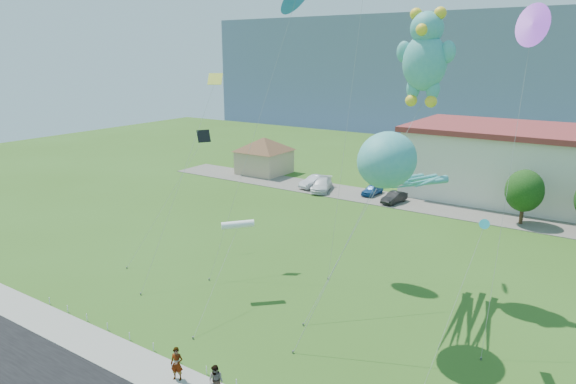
{
  "coord_description": "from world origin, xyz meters",
  "views": [
    {
      "loc": [
        17.43,
        -18.35,
        16.16
      ],
      "look_at": [
        -0.09,
        8.0,
        7.6
      ],
      "focal_mm": 32.0,
      "sensor_mm": 36.0,
      "label": 1
    }
  ],
  "objects_px": {
    "pedestrian_right": "(216,381)",
    "parked_car_blue": "(372,190)",
    "pavilion": "(264,152)",
    "parked_car_black": "(394,197)",
    "pedestrian_left": "(177,364)",
    "parked_car_white": "(322,185)",
    "parked_car_silver": "(315,182)",
    "teddy_bear_kite": "(425,55)",
    "octopus_kite": "(396,169)"
  },
  "relations": [
    {
      "from": "parked_car_silver",
      "to": "parked_car_black",
      "type": "distance_m",
      "value": 10.91
    },
    {
      "from": "pavilion",
      "to": "octopus_kite",
      "type": "bearing_deg",
      "value": -43.35
    },
    {
      "from": "pedestrian_left",
      "to": "parked_car_silver",
      "type": "bearing_deg",
      "value": 87.04
    },
    {
      "from": "parked_car_white",
      "to": "teddy_bear_kite",
      "type": "xyz_separation_m",
      "value": [
        18.11,
        -18.29,
        15.29
      ]
    },
    {
      "from": "pedestrian_right",
      "to": "teddy_bear_kite",
      "type": "distance_m",
      "value": 23.86
    },
    {
      "from": "parked_car_white",
      "to": "pavilion",
      "type": "bearing_deg",
      "value": 142.52
    },
    {
      "from": "parked_car_silver",
      "to": "teddy_bear_kite",
      "type": "distance_m",
      "value": 31.42
    },
    {
      "from": "pedestrian_left",
      "to": "octopus_kite",
      "type": "relative_size",
      "value": 0.14
    },
    {
      "from": "parked_car_silver",
      "to": "parked_car_white",
      "type": "relative_size",
      "value": 0.9
    },
    {
      "from": "pavilion",
      "to": "parked_car_black",
      "type": "relative_size",
      "value": 2.47
    },
    {
      "from": "pavilion",
      "to": "parked_car_white",
      "type": "relative_size",
      "value": 1.86
    },
    {
      "from": "parked_car_silver",
      "to": "parked_car_blue",
      "type": "height_order",
      "value": "parked_car_silver"
    },
    {
      "from": "teddy_bear_kite",
      "to": "parked_car_silver",
      "type": "bearing_deg",
      "value": 135.58
    },
    {
      "from": "pedestrian_left",
      "to": "pedestrian_right",
      "type": "bearing_deg",
      "value": -21.5
    },
    {
      "from": "octopus_kite",
      "to": "pavilion",
      "type": "bearing_deg",
      "value": 136.65
    },
    {
      "from": "parked_car_silver",
      "to": "parked_car_white",
      "type": "bearing_deg",
      "value": -18.79
    },
    {
      "from": "parked_car_silver",
      "to": "parked_car_white",
      "type": "distance_m",
      "value": 1.77
    },
    {
      "from": "parked_car_blue",
      "to": "parked_car_black",
      "type": "bearing_deg",
      "value": -24.8
    },
    {
      "from": "octopus_kite",
      "to": "teddy_bear_kite",
      "type": "bearing_deg",
      "value": 99.01
    },
    {
      "from": "parked_car_blue",
      "to": "pedestrian_right",
      "type": "bearing_deg",
      "value": -73.77
    },
    {
      "from": "parked_car_white",
      "to": "pedestrian_right",
      "type": "bearing_deg",
      "value": -86.01
    },
    {
      "from": "pavilion",
      "to": "parked_car_blue",
      "type": "xyz_separation_m",
      "value": [
        17.38,
        -2.2,
        -2.35
      ]
    },
    {
      "from": "teddy_bear_kite",
      "to": "octopus_kite",
      "type": "bearing_deg",
      "value": -80.99
    },
    {
      "from": "pedestrian_right",
      "to": "octopus_kite",
      "type": "distance_m",
      "value": 15.01
    },
    {
      "from": "pavilion",
      "to": "parked_car_silver",
      "type": "height_order",
      "value": "pavilion"
    },
    {
      "from": "pedestrian_right",
      "to": "parked_car_white",
      "type": "bearing_deg",
      "value": 104.15
    },
    {
      "from": "pavilion",
      "to": "teddy_bear_kite",
      "type": "height_order",
      "value": "teddy_bear_kite"
    },
    {
      "from": "parked_car_white",
      "to": "parked_car_blue",
      "type": "distance_m",
      "value": 6.15
    },
    {
      "from": "pedestrian_left",
      "to": "pavilion",
      "type": "bearing_deg",
      "value": 97.15
    },
    {
      "from": "pavilion",
      "to": "parked_car_black",
      "type": "bearing_deg",
      "value": -10.84
    },
    {
      "from": "teddy_bear_kite",
      "to": "parked_car_white",
      "type": "bearing_deg",
      "value": 134.72
    },
    {
      "from": "pedestrian_left",
      "to": "parked_car_silver",
      "type": "distance_m",
      "value": 40.09
    },
    {
      "from": "parked_car_blue",
      "to": "octopus_kite",
      "type": "distance_m",
      "value": 31.2
    },
    {
      "from": "parked_car_white",
      "to": "parked_car_black",
      "type": "distance_m",
      "value": 9.36
    },
    {
      "from": "parked_car_white",
      "to": "parked_car_black",
      "type": "xyz_separation_m",
      "value": [
        9.36,
        -0.06,
        -0.1
      ]
    },
    {
      "from": "pavilion",
      "to": "teddy_bear_kite",
      "type": "bearing_deg",
      "value": -36.9
    },
    {
      "from": "parked_car_white",
      "to": "pedestrian_left",
      "type": "bearing_deg",
      "value": -89.52
    },
    {
      "from": "parked_car_white",
      "to": "parked_car_black",
      "type": "bearing_deg",
      "value": -18.97
    },
    {
      "from": "parked_car_silver",
      "to": "parked_car_blue",
      "type": "relative_size",
      "value": 1.24
    },
    {
      "from": "parked_car_silver",
      "to": "parked_car_white",
      "type": "height_order",
      "value": "parked_car_silver"
    },
    {
      "from": "pavilion",
      "to": "pedestrian_right",
      "type": "relative_size",
      "value": 5.62
    },
    {
      "from": "pedestrian_right",
      "to": "parked_car_blue",
      "type": "distance_m",
      "value": 39.32
    },
    {
      "from": "parked_car_silver",
      "to": "octopus_kite",
      "type": "relative_size",
      "value": 0.36
    },
    {
      "from": "octopus_kite",
      "to": "pedestrian_right",
      "type": "bearing_deg",
      "value": -109.25
    },
    {
      "from": "pedestrian_left",
      "to": "parked_car_white",
      "type": "relative_size",
      "value": 0.36
    },
    {
      "from": "pedestrian_left",
      "to": "parked_car_silver",
      "type": "height_order",
      "value": "pedestrian_left"
    },
    {
      "from": "pavilion",
      "to": "pedestrian_left",
      "type": "height_order",
      "value": "pavilion"
    },
    {
      "from": "pedestrian_left",
      "to": "parked_car_white",
      "type": "height_order",
      "value": "pedestrian_left"
    },
    {
      "from": "parked_car_silver",
      "to": "parked_car_blue",
      "type": "xyz_separation_m",
      "value": [
        7.4,
        0.8,
        -0.12
      ]
    },
    {
      "from": "parked_car_white",
      "to": "teddy_bear_kite",
      "type": "bearing_deg",
      "value": -63.87
    }
  ]
}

